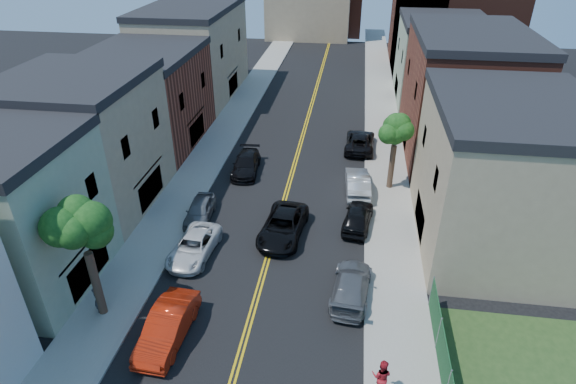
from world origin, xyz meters
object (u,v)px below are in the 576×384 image
at_px(pedestrian_left, 98,299).
at_px(red_sedan, 168,326).
at_px(white_pickup, 194,246).
at_px(dark_car_right_far, 360,141).
at_px(pedestrian_right, 382,376).
at_px(black_car_left, 246,164).
at_px(black_suv_lane, 283,226).
at_px(grey_car_right, 351,286).
at_px(silver_car_right, 358,183).
at_px(black_car_right, 358,217).
at_px(grey_car_left, 200,210).

bearing_deg(pedestrian_left, red_sedan, -122.32).
relative_size(white_pickup, pedestrian_left, 3.15).
bearing_deg(dark_car_right_far, pedestrian_right, 94.91).
relative_size(black_car_left, black_suv_lane, 0.89).
xyz_separation_m(black_car_left, pedestrian_right, (10.52, -19.95, 0.35)).
height_order(black_suv_lane, pedestrian_right, pedestrian_right).
bearing_deg(black_car_left, red_sedan, -93.69).
xyz_separation_m(black_car_left, black_suv_lane, (4.41, -8.62, 0.05)).
bearing_deg(grey_car_right, red_sedan, 31.65).
distance_m(white_pickup, silver_car_right, 13.75).
bearing_deg(pedestrian_right, black_car_right, -71.88).
bearing_deg(pedestrian_right, white_pickup, -23.85).
height_order(black_car_right, dark_car_right_far, same).
distance_m(grey_car_right, black_suv_lane, 6.97).
bearing_deg(red_sedan, pedestrian_right, -6.42).
bearing_deg(white_pickup, dark_car_right_far, 64.12).
xyz_separation_m(red_sedan, black_suv_lane, (4.39, 9.63, -0.04)).
height_order(grey_car_left, pedestrian_right, pedestrian_right).
height_order(black_car_left, black_car_right, black_car_right).
bearing_deg(red_sedan, black_car_left, 92.88).
bearing_deg(white_pickup, grey_car_right, -8.92).
distance_m(red_sedan, silver_car_right, 18.59).
height_order(white_pickup, grey_car_left, grey_car_left).
bearing_deg(pedestrian_left, black_suv_lane, -62.63).
distance_m(grey_car_left, black_car_left, 7.61).
distance_m(grey_car_right, silver_car_right, 11.72).
height_order(dark_car_right_far, black_suv_lane, black_suv_lane).
relative_size(red_sedan, black_suv_lane, 0.89).
bearing_deg(dark_car_right_far, white_pickup, 62.02).
distance_m(grey_car_left, grey_car_right, 12.49).
height_order(white_pickup, dark_car_right_far, dark_car_right_far).
xyz_separation_m(dark_car_right_far, pedestrian_right, (1.20, -25.83, 0.31)).
height_order(grey_car_left, black_car_left, black_car_left).
bearing_deg(silver_car_right, grey_car_left, 21.98).
xyz_separation_m(grey_car_right, pedestrian_left, (-13.34, -3.23, 0.21)).
xyz_separation_m(black_car_right, dark_car_right_far, (0.00, 12.64, -0.00)).
bearing_deg(pedestrian_right, black_car_left, -49.26).
xyz_separation_m(red_sedan, white_pickup, (-0.82, 6.76, -0.14)).
distance_m(white_pickup, black_suv_lane, 5.95).
relative_size(silver_car_right, black_suv_lane, 0.88).
height_order(white_pickup, black_car_left, black_car_left).
bearing_deg(black_suv_lane, grey_car_left, 174.29).
relative_size(black_car_left, silver_car_right, 1.01).
bearing_deg(black_suv_lane, black_car_left, 122.50).
xyz_separation_m(silver_car_right, pedestrian_left, (-13.51, -14.95, 0.12)).
xyz_separation_m(grey_car_right, black_suv_lane, (-4.64, 5.20, 0.05)).
bearing_deg(silver_car_right, grey_car_right, 85.07).
distance_m(grey_car_right, pedestrian_right, 6.32).
height_order(white_pickup, silver_car_right, silver_car_right).
bearing_deg(grey_car_right, black_suv_lane, -42.71).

